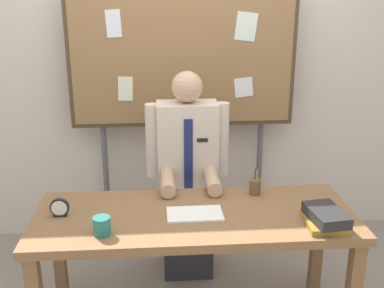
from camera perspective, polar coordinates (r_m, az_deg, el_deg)
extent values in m
cube|color=beige|center=(3.63, -1.31, 9.12)|extent=(6.40, 0.08, 2.70)
cube|color=brown|center=(2.62, 0.30, -9.04)|extent=(1.79, 0.69, 0.05)
cube|color=brown|center=(3.12, -16.07, -12.95)|extent=(0.07, 0.07, 0.70)
cube|color=brown|center=(3.22, 15.18, -11.81)|extent=(0.07, 0.07, 0.70)
cube|color=#2D2D33|center=(3.39, -0.55, -11.98)|extent=(0.34, 0.30, 0.44)
cube|color=beige|center=(3.12, -0.59, -2.08)|extent=(0.40, 0.22, 0.80)
sphere|color=tan|center=(2.98, -0.62, 7.09)|extent=(0.20, 0.20, 0.20)
cylinder|color=beige|center=(3.05, -4.89, 0.40)|extent=(0.09, 0.09, 0.49)
cylinder|color=beige|center=(3.08, 3.71, 0.61)|extent=(0.09, 0.09, 0.49)
cylinder|color=tan|center=(2.89, -3.02, -4.73)|extent=(0.09, 0.30, 0.09)
cylinder|color=tan|center=(2.91, 2.52, -4.57)|extent=(0.09, 0.30, 0.09)
cube|color=navy|center=(2.99, -0.44, -1.76)|extent=(0.06, 0.01, 0.52)
cube|color=black|center=(2.96, 1.29, 0.48)|extent=(0.07, 0.01, 0.02)
cube|color=#4C3823|center=(3.41, -1.14, 10.82)|extent=(1.66, 0.05, 1.04)
cube|color=olive|center=(3.40, -1.13, 10.79)|extent=(1.60, 0.04, 0.98)
cylinder|color=#59595E|center=(3.72, -10.51, -4.67)|extent=(0.04, 0.04, 0.99)
cylinder|color=#59595E|center=(3.78, 8.20, -4.15)|extent=(0.04, 0.04, 0.99)
cube|color=silver|center=(3.41, 6.70, 14.20)|extent=(0.17, 0.00, 0.21)
cube|color=#F4EFCC|center=(3.42, -8.22, 6.75)|extent=(0.11, 0.00, 0.18)
cube|color=white|center=(3.47, 6.39, 6.97)|extent=(0.15, 0.00, 0.16)
cube|color=white|center=(3.36, -9.67, 14.44)|extent=(0.11, 0.00, 0.19)
cube|color=olive|center=(2.58, 16.01, -9.28)|extent=(0.21, 0.26, 0.03)
cube|color=#262626|center=(2.56, 16.22, -8.40)|extent=(0.20, 0.28, 0.06)
cube|color=white|center=(2.59, 0.23, -8.64)|extent=(0.31, 0.19, 0.01)
cylinder|color=black|center=(2.66, -16.02, -7.51)|extent=(0.10, 0.02, 0.10)
cylinder|color=white|center=(2.65, -16.08, -7.64)|extent=(0.09, 0.00, 0.09)
cube|color=black|center=(2.68, -15.94, -8.40)|extent=(0.07, 0.04, 0.01)
cylinder|color=#267266|center=(2.43, -11.06, -9.88)|extent=(0.09, 0.09, 0.10)
cylinder|color=brown|center=(2.85, 7.77, -5.26)|extent=(0.07, 0.07, 0.09)
cylinder|color=#263399|center=(2.84, 8.05, -4.53)|extent=(0.01, 0.01, 0.15)
cylinder|color=maroon|center=(2.85, 7.76, -4.42)|extent=(0.01, 0.01, 0.15)
cylinder|color=gold|center=(2.83, 8.01, -4.58)|extent=(0.01, 0.01, 0.15)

